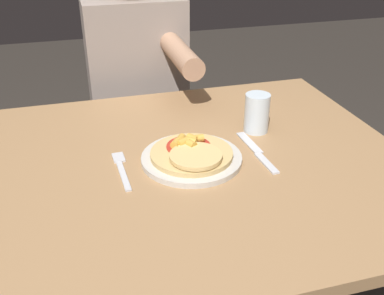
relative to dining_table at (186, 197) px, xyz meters
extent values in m
cube|color=#9E754C|center=(0.00, 0.00, 0.09)|extent=(1.11, 0.92, 0.03)
cylinder|color=#9E754C|center=(-0.50, 0.40, -0.28)|extent=(0.06, 0.06, 0.70)
cylinder|color=#9E754C|center=(0.50, 0.40, -0.28)|extent=(0.06, 0.06, 0.70)
cylinder|color=beige|center=(0.02, 0.00, 0.11)|extent=(0.25, 0.25, 0.01)
cylinder|color=tan|center=(0.02, 0.00, 0.13)|extent=(0.20, 0.20, 0.01)
cylinder|color=#B22D1E|center=(0.02, 0.03, 0.13)|extent=(0.11, 0.11, 0.00)
cylinder|color=#DDB771|center=(0.02, -0.04, 0.14)|extent=(0.13, 0.13, 0.01)
cylinder|color=gold|center=(0.00, 0.03, 0.14)|extent=(0.03, 0.03, 0.02)
cylinder|color=gold|center=(0.03, 0.04, 0.14)|extent=(0.03, 0.03, 0.02)
cylinder|color=gold|center=(0.02, 0.01, 0.14)|extent=(0.03, 0.03, 0.02)
cylinder|color=gold|center=(0.00, 0.05, 0.14)|extent=(0.03, 0.03, 0.02)
cylinder|color=gold|center=(0.02, 0.03, 0.14)|extent=(0.04, 0.03, 0.02)
cylinder|color=gold|center=(-0.02, 0.03, 0.14)|extent=(0.03, 0.03, 0.02)
cylinder|color=gold|center=(0.05, 0.04, 0.14)|extent=(0.02, 0.02, 0.02)
cube|color=silver|center=(-0.16, -0.03, 0.11)|extent=(0.02, 0.13, 0.00)
cube|color=silver|center=(-0.16, 0.06, 0.11)|extent=(0.03, 0.05, 0.00)
cube|color=silver|center=(0.19, -0.06, 0.11)|extent=(0.02, 0.10, 0.00)
cube|color=silver|center=(0.19, 0.05, 0.11)|extent=(0.03, 0.12, 0.00)
cylinder|color=silver|center=(0.23, 0.11, 0.16)|extent=(0.07, 0.07, 0.11)
cylinder|color=#2D2D38|center=(-0.09, 0.68, -0.38)|extent=(0.11, 0.11, 0.50)
cylinder|color=#2D2D38|center=(0.07, 0.68, -0.38)|extent=(0.11, 0.11, 0.50)
cube|color=gray|center=(-0.01, 0.68, 0.13)|extent=(0.35, 0.22, 0.50)
cylinder|color=tan|center=(0.10, 0.42, 0.24)|extent=(0.07, 0.30, 0.07)
camera|label=1|loc=(-0.24, -0.92, 0.67)|focal=42.00mm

